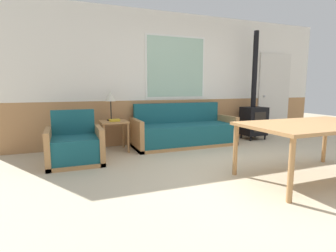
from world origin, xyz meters
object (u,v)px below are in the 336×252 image
at_px(couch, 184,133).
at_px(side_table, 114,127).
at_px(dining_table, 314,128).
at_px(wood_stove, 254,114).
at_px(table_lamp, 111,98).
at_px(armchair, 75,147).

relative_size(couch, side_table, 3.67).
xyz_separation_m(couch, dining_table, (0.72, -2.37, 0.39)).
relative_size(dining_table, wood_stove, 0.75).
xyz_separation_m(side_table, table_lamp, (-0.03, 0.09, 0.53)).
bearing_deg(table_lamp, armchair, -135.03).
distance_m(side_table, table_lamp, 0.53).
bearing_deg(dining_table, table_lamp, 130.63).
distance_m(couch, table_lamp, 1.61).
xyz_separation_m(side_table, wood_stove, (3.16, -0.02, 0.11)).
bearing_deg(couch, dining_table, -73.14).
height_order(dining_table, wood_stove, wood_stove).
distance_m(armchair, dining_table, 3.39).
xyz_separation_m(armchair, wood_stove, (3.87, 0.58, 0.31)).
distance_m(armchair, table_lamp, 1.20).
relative_size(couch, armchair, 2.51).
distance_m(couch, armchair, 2.18).
bearing_deg(armchair, table_lamp, 40.75).
bearing_deg(table_lamp, side_table, -70.54).
xyz_separation_m(armchair, side_table, (0.71, 0.59, 0.20)).
distance_m(couch, wood_stove, 1.79).
distance_m(side_table, wood_stove, 3.16).
height_order(armchair, wood_stove, wood_stove).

